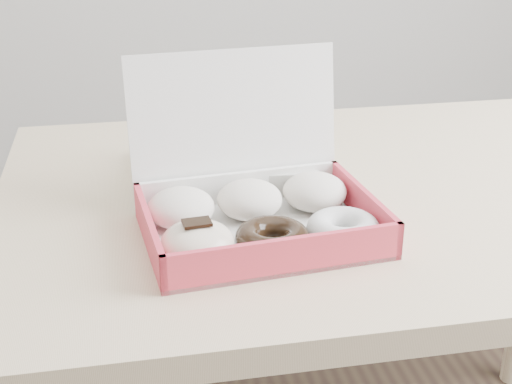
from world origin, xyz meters
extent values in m
cube|color=tan|center=(0.00, 0.00, 0.73)|extent=(1.20, 0.80, 0.04)
cylinder|color=tan|center=(-0.55, 0.35, 0.35)|extent=(0.05, 0.05, 0.71)
cube|color=white|center=(-0.22, -0.15, 0.75)|extent=(0.34, 0.26, 0.01)
cube|color=#D53748|center=(-0.21, -0.26, 0.78)|extent=(0.31, 0.04, 0.05)
cube|color=white|center=(-0.23, -0.04, 0.78)|extent=(0.31, 0.04, 0.05)
cube|color=#D53748|center=(-0.37, -0.17, 0.78)|extent=(0.03, 0.23, 0.05)
cube|color=#D53748|center=(-0.07, -0.14, 0.78)|extent=(0.03, 0.23, 0.05)
cube|color=white|center=(-0.23, -0.02, 0.87)|extent=(0.32, 0.07, 0.23)
ellipsoid|color=silver|center=(-0.32, -0.11, 0.78)|extent=(0.10, 0.10, 0.05)
ellipsoid|color=silver|center=(-0.22, -0.10, 0.78)|extent=(0.10, 0.10, 0.05)
ellipsoid|color=silver|center=(-0.12, -0.09, 0.78)|extent=(0.10, 0.10, 0.05)
ellipsoid|color=beige|center=(-0.31, -0.22, 0.78)|extent=(0.10, 0.10, 0.05)
cube|color=black|center=(-0.31, -0.22, 0.81)|extent=(0.04, 0.03, 0.00)
torus|color=black|center=(-0.21, -0.21, 0.77)|extent=(0.11, 0.11, 0.03)
torus|color=white|center=(-0.11, -0.20, 0.77)|extent=(0.11, 0.11, 0.03)
cube|color=silver|center=(-0.23, 0.07, 0.77)|extent=(0.29, 0.24, 0.04)
camera|label=1|loc=(-0.39, -1.01, 1.20)|focal=50.00mm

